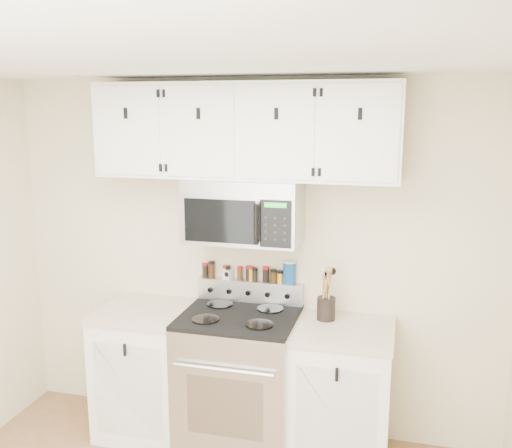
{
  "coord_description": "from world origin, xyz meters",
  "views": [
    {
      "loc": [
        1.02,
        -2.01,
        2.3
      ],
      "look_at": [
        0.11,
        1.45,
        1.57
      ],
      "focal_mm": 40.0,
      "sensor_mm": 36.0,
      "label": 1
    }
  ],
  "objects": [
    {
      "name": "spice_jar_4",
      "position": [
        -0.07,
        1.71,
        1.15
      ],
      "size": [
        0.04,
        0.04,
        0.1
      ],
      "color": "#462610",
      "rests_on": "range"
    },
    {
      "name": "ceiling",
      "position": [
        0.0,
        0.0,
        2.5
      ],
      "size": [
        3.5,
        3.5,
        0.01
      ],
      "primitive_type": "cube",
      "color": "white",
      "rests_on": "back_wall"
    },
    {
      "name": "back_wall",
      "position": [
        0.0,
        1.75,
        1.25
      ],
      "size": [
        3.5,
        0.01,
        2.5
      ],
      "primitive_type": "cube",
      "color": "beige",
      "rests_on": "floor"
    },
    {
      "name": "range",
      "position": [
        0.0,
        1.43,
        0.49
      ],
      "size": [
        0.76,
        0.65,
        1.1
      ],
      "color": "#B7B7BA",
      "rests_on": "floor"
    },
    {
      "name": "spice_jar_10",
      "position": [
        0.22,
        1.71,
        1.14
      ],
      "size": [
        0.04,
        0.04,
        0.09
      ],
      "color": "orange",
      "rests_on": "range"
    },
    {
      "name": "spice_jar_6",
      "position": [
        0.01,
        1.71,
        1.15
      ],
      "size": [
        0.04,
        0.04,
        0.1
      ],
      "color": "gold",
      "rests_on": "range"
    },
    {
      "name": "spice_jar_8",
      "position": [
        0.11,
        1.71,
        1.16
      ],
      "size": [
        0.05,
        0.05,
        0.11
      ],
      "color": "black",
      "rests_on": "range"
    },
    {
      "name": "salt_canister",
      "position": [
        0.28,
        1.71,
        1.18
      ],
      "size": [
        0.09,
        0.09,
        0.16
      ],
      "color": "navy",
      "rests_on": "range"
    },
    {
      "name": "spice_jar_0",
      "position": [
        -0.33,
        1.71,
        1.15
      ],
      "size": [
        0.05,
        0.05,
        0.1
      ],
      "color": "black",
      "rests_on": "range"
    },
    {
      "name": "spice_jar_2",
      "position": [
        -0.18,
        1.71,
        1.15
      ],
      "size": [
        0.04,
        0.04,
        0.1
      ],
      "color": "gold",
      "rests_on": "range"
    },
    {
      "name": "spice_jar_3",
      "position": [
        -0.17,
        1.71,
        1.15
      ],
      "size": [
        0.04,
        0.04,
        0.1
      ],
      "color": "black",
      "rests_on": "range"
    },
    {
      "name": "base_cabinet_left",
      "position": [
        -0.69,
        1.45,
        0.46
      ],
      "size": [
        0.64,
        0.62,
        0.92
      ],
      "color": "white",
      "rests_on": "floor"
    },
    {
      "name": "spice_jar_5",
      "position": [
        -0.01,
        1.71,
        1.15
      ],
      "size": [
        0.04,
        0.04,
        0.1
      ],
      "color": "black",
      "rests_on": "range"
    },
    {
      "name": "spice_jar_7",
      "position": [
        0.03,
        1.71,
        1.15
      ],
      "size": [
        0.04,
        0.04,
        0.09
      ],
      "color": "black",
      "rests_on": "range"
    },
    {
      "name": "upper_cabinets",
      "position": [
        -0.0,
        1.58,
        2.15
      ],
      "size": [
        2.0,
        0.35,
        0.62
      ],
      "color": "white",
      "rests_on": "back_wall"
    },
    {
      "name": "utensil_crock",
      "position": [
        0.56,
        1.56,
        1.01
      ],
      "size": [
        0.12,
        0.12,
        0.35
      ],
      "color": "black",
      "rests_on": "base_cabinet_right"
    },
    {
      "name": "microwave",
      "position": [
        0.0,
        1.55,
        1.63
      ],
      "size": [
        0.76,
        0.44,
        0.42
      ],
      "color": "#9E9EA3",
      "rests_on": "back_wall"
    },
    {
      "name": "spice_jar_1",
      "position": [
        -0.28,
        1.71,
        1.16
      ],
      "size": [
        0.04,
        0.04,
        0.12
      ],
      "color": "#3D1E0E",
      "rests_on": "range"
    },
    {
      "name": "spice_jar_9",
      "position": [
        0.17,
        1.71,
        1.15
      ],
      "size": [
        0.04,
        0.04,
        0.09
      ],
      "color": "#38270D",
      "rests_on": "range"
    },
    {
      "name": "base_cabinet_right",
      "position": [
        0.69,
        1.45,
        0.46
      ],
      "size": [
        0.64,
        0.62,
        0.92
      ],
      "color": "white",
      "rests_on": "floor"
    },
    {
      "name": "kitchen_timer",
      "position": [
        -0.16,
        1.71,
        1.14
      ],
      "size": [
        0.07,
        0.07,
        0.07
      ],
      "primitive_type": "cube",
      "rotation": [
        0.0,
        0.0,
        -0.32
      ],
      "color": "silver",
      "rests_on": "range"
    }
  ]
}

